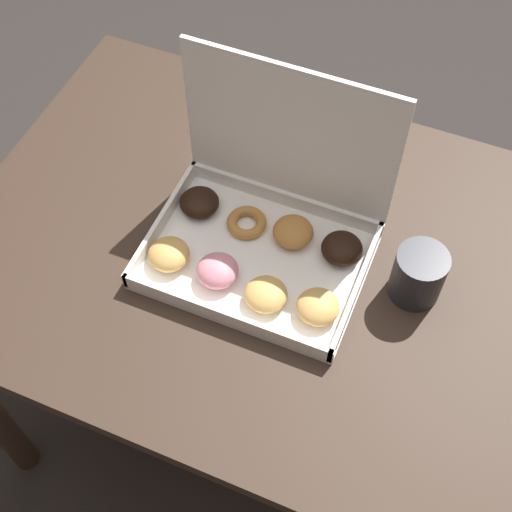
# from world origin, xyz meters

# --- Properties ---
(ground_plane) EXTENTS (8.00, 8.00, 0.00)m
(ground_plane) POSITION_xyz_m (0.00, 0.00, 0.00)
(ground_plane) COLOR #2D2826
(dining_table) EXTENTS (1.05, 0.77, 0.71)m
(dining_table) POSITION_xyz_m (0.00, 0.00, 0.61)
(dining_table) COLOR #38281E
(dining_table) RESTS_ON ground_plane
(donut_box) EXTENTS (0.36, 0.27, 0.31)m
(donut_box) POSITION_xyz_m (0.00, 0.01, 0.77)
(donut_box) COLOR white
(donut_box) RESTS_ON dining_table
(coffee_mug) EXTENTS (0.08, 0.08, 0.10)m
(coffee_mug) POSITION_xyz_m (0.26, 0.02, 0.76)
(coffee_mug) COLOR #232328
(coffee_mug) RESTS_ON dining_table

